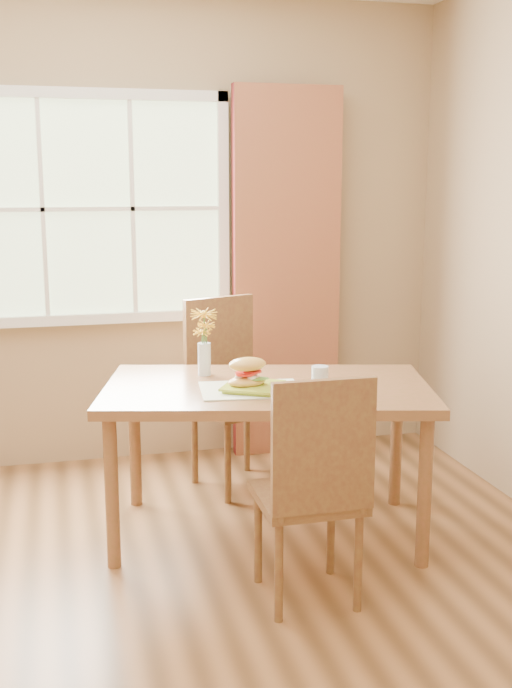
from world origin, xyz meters
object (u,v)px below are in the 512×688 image
Objects in this scene: chair_near at (314,482)px; croissant_sandwich at (247,373)px; chair_far at (229,383)px; water_glass at (320,379)px; flower_vase at (204,336)px; dining_table at (267,401)px.

croissant_sandwich is at bearing 100.13° from chair_near.
chair_far is (-0.03, 1.41, 0.04)m from chair_near.
chair_far reaches higher than water_glass.
chair_far is 5.22× the size of croissant_sandwich.
chair_far is at bearing 74.23° from croissant_sandwich.
chair_far is at bearing 63.95° from flower_vase.
croissant_sandwich reaches higher than water_glass.
chair_near reaches higher than croissant_sandwich.
water_glass is at bearing -24.06° from dining_table.
chair_far is 0.61m from flower_vase.
water_glass is (0.20, 0.54, 0.26)m from chair_near.
chair_far is (-0.03, 0.70, -0.09)m from dining_table.
dining_table is 8.37× the size of croissant_sandwich.
dining_table is at bearing 22.88° from croissant_sandwich.
flower_vase is at bearing 146.54° from dining_table.
croissant_sandwich is (-0.08, -0.78, 0.25)m from chair_far.
flower_vase is (-0.24, 0.97, 0.40)m from chair_near.
croissant_sandwich is 1.74× the size of water_glass.
croissant_sandwich is at bearing -68.44° from flower_vase.
chair_far is at bearing 106.33° from dining_table.
croissant_sandwich is 0.61× the size of flower_vase.
dining_table is 5.08× the size of flower_vase.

